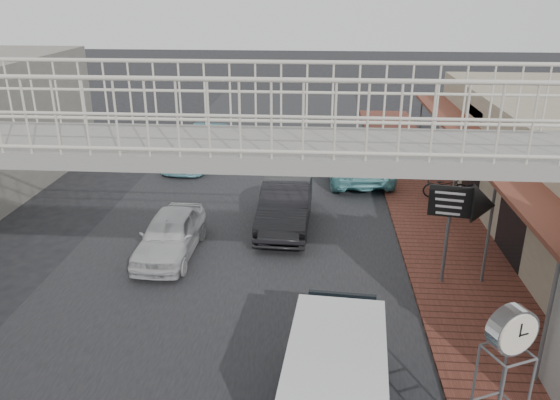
% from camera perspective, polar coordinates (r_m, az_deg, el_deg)
% --- Properties ---
extents(ground, '(120.00, 120.00, 0.00)m').
position_cam_1_polar(ground, '(14.60, -6.00, -9.71)').
color(ground, black).
rests_on(ground, ground).
extents(road_strip, '(10.00, 60.00, 0.01)m').
position_cam_1_polar(road_strip, '(14.60, -6.00, -9.69)').
color(road_strip, black).
rests_on(road_strip, ground).
extents(sidewalk, '(3.00, 40.00, 0.10)m').
position_cam_1_polar(sidewalk, '(17.50, 17.34, -4.92)').
color(sidewalk, brown).
rests_on(sidewalk, ground).
extents(footbridge, '(16.40, 2.40, 6.34)m').
position_cam_1_polar(footbridge, '(9.66, -10.77, -5.63)').
color(footbridge, gray).
rests_on(footbridge, ground).
extents(white_hatchback, '(1.64, 3.89, 1.31)m').
position_cam_1_polar(white_hatchback, '(16.56, -11.39, -3.54)').
color(white_hatchback, silver).
rests_on(white_hatchback, ground).
extents(dark_sedan, '(1.71, 4.59, 1.50)m').
position_cam_1_polar(dark_sedan, '(18.10, 0.56, -0.58)').
color(dark_sedan, black).
rests_on(dark_sedan, ground).
extents(angkot_curb, '(3.05, 5.63, 1.50)m').
position_cam_1_polar(angkot_curb, '(23.26, 7.88, 4.23)').
color(angkot_curb, '#78C9D0').
rests_on(angkot_curb, ground).
extents(angkot_far, '(2.49, 4.97, 1.39)m').
position_cam_1_polar(angkot_far, '(25.14, -8.78, 5.33)').
color(angkot_far, '#6EB3BF').
rests_on(angkot_far, ground).
extents(angkot_van, '(2.00, 3.89, 1.85)m').
position_cam_1_polar(angkot_van, '(10.17, 5.90, -17.24)').
color(angkot_van, black).
rests_on(angkot_van, ground).
extents(motorcycle_near, '(1.67, 0.60, 0.87)m').
position_cam_1_polar(motorcycle_near, '(21.40, 16.89, 1.36)').
color(motorcycle_near, black).
rests_on(motorcycle_near, sidewalk).
extents(motorcycle_far, '(1.86, 0.75, 1.09)m').
position_cam_1_polar(motorcycle_far, '(24.07, 11.53, 4.31)').
color(motorcycle_far, black).
rests_on(motorcycle_far, sidewalk).
extents(street_clock, '(0.80, 0.78, 3.11)m').
position_cam_1_polar(street_clock, '(8.94, 22.95, -13.18)').
color(street_clock, '#59595B').
rests_on(street_clock, sidewalk).
extents(arrow_sign, '(1.70, 1.11, 2.83)m').
position_cam_1_polar(arrow_sign, '(14.61, 20.13, -0.54)').
color(arrow_sign, '#59595B').
rests_on(arrow_sign, sidewalk).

